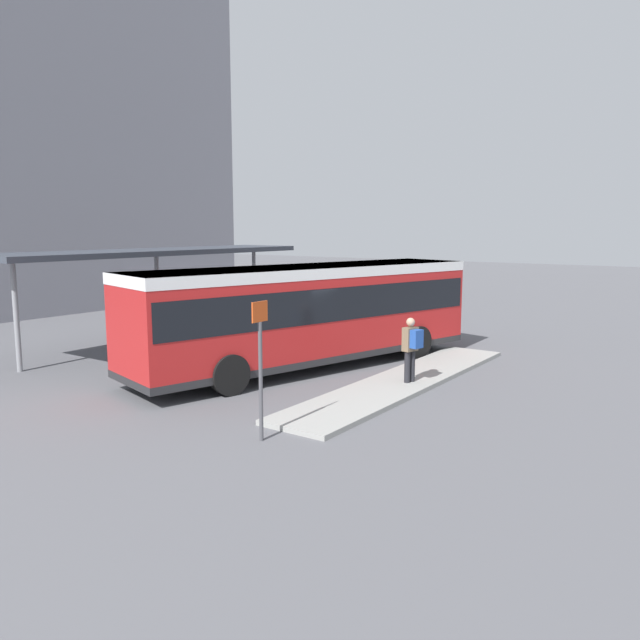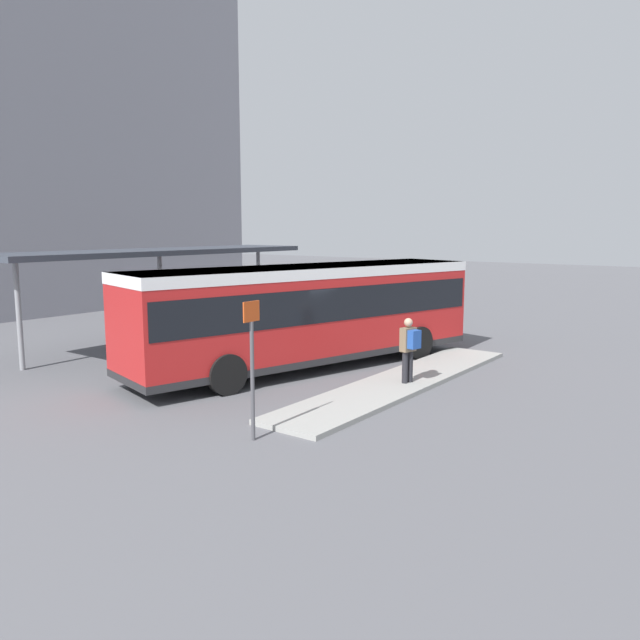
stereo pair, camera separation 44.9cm
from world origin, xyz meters
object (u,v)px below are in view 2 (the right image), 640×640
bicycle_green (371,313)px  pedestrian_waiting (409,346)px  platform_sign (252,364)px  city_bus (309,308)px  bicycle_yellow (384,314)px  bicycle_orange (400,314)px  potted_planter_near_shelter (176,336)px

bicycle_green → pedestrian_waiting: bearing=135.3°
pedestrian_waiting → platform_sign: platform_sign is taller
city_bus → bicycle_yellow: size_ratio=7.01×
pedestrian_waiting → bicycle_green: 12.14m
bicycle_yellow → bicycle_orange: bearing=31.3°
city_bus → bicycle_orange: city_bus is taller
pedestrian_waiting → platform_sign: 5.60m
pedestrian_waiting → potted_planter_near_shelter: bearing=22.2°
bicycle_yellow → potted_planter_near_shelter: potted_planter_near_shelter is taller
potted_planter_near_shelter → city_bus: bearing=-70.4°
bicycle_orange → bicycle_yellow: size_ratio=1.04×
pedestrian_waiting → potted_planter_near_shelter: (-1.20, 7.85, -0.38)m
bicycle_orange → bicycle_yellow: (-0.26, 0.66, -0.01)m
bicycle_yellow → potted_planter_near_shelter: 11.03m
city_bus → platform_sign: (-5.89, -3.11, -0.25)m
bicycle_orange → bicycle_yellow: 0.71m
city_bus → bicycle_green: bearing=36.1°
city_bus → potted_planter_near_shelter: 4.64m
bicycle_yellow → potted_planter_near_shelter: bearing=-87.3°
pedestrian_waiting → bicycle_yellow: bearing=-42.5°
pedestrian_waiting → bicycle_yellow: 11.77m
bicycle_yellow → platform_sign: platform_sign is taller
bicycle_orange → bicycle_green: bearing=-167.3°
bicycle_yellow → bicycle_green: bicycle_yellow is taller
city_bus → pedestrian_waiting: 3.67m
pedestrian_waiting → bicycle_orange: bearing=-45.9°
city_bus → bicycle_orange: 10.06m
potted_planter_near_shelter → platform_sign: (-4.37, -7.37, 0.82)m
pedestrian_waiting → bicycle_yellow: size_ratio=1.04×
pedestrian_waiting → potted_planter_near_shelter: size_ratio=1.21×
city_bus → platform_sign: bearing=-137.1°
bicycle_yellow → platform_sign: bearing=-58.9°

